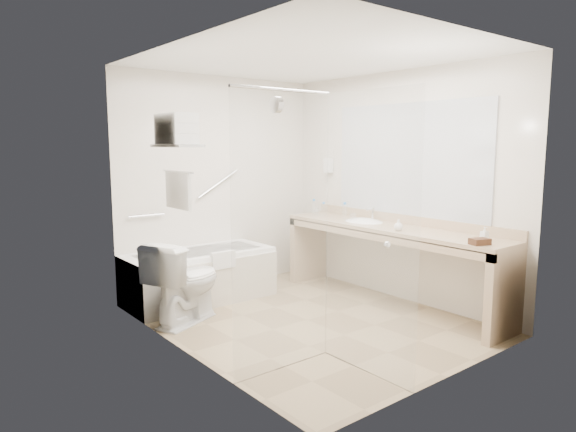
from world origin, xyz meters
TOP-DOWN VIEW (x-y plane):
  - floor at (0.00, 0.00)m, footprint 3.20×3.20m
  - ceiling at (0.00, 0.00)m, footprint 2.60×3.20m
  - wall_back at (0.00, 1.60)m, footprint 2.60×0.10m
  - wall_front at (0.00, -1.60)m, footprint 2.60×0.10m
  - wall_left at (-1.30, 0.00)m, footprint 0.10×3.20m
  - wall_right at (1.30, 0.00)m, footprint 0.10×3.20m
  - bathtub at (-0.50, 1.24)m, footprint 1.60×0.73m
  - grab_bar_short at (-0.95, 1.56)m, footprint 0.40×0.03m
  - grab_bar_long at (-0.05, 1.56)m, footprint 0.53×0.03m
  - shower_enclosure at (-0.63, -0.93)m, footprint 0.96×0.91m
  - towel_shelf at (-1.17, 0.35)m, footprint 0.24×0.55m
  - vanity_counter at (1.02, -0.15)m, footprint 0.55×2.70m
  - sink at (1.05, 0.25)m, footprint 0.40×0.52m
  - faucet at (1.20, 0.25)m, footprint 0.03×0.03m
  - mirror at (1.29, -0.15)m, footprint 0.02×2.00m
  - hairdryer_unit at (1.25, 1.05)m, footprint 0.08×0.10m
  - toilet at (-0.95, 0.70)m, footprint 0.93×0.74m
  - amenity_basket at (0.85, -1.30)m, footprint 0.19×0.16m
  - soap_bottle_a at (1.04, -1.23)m, footprint 0.07×0.13m
  - soap_bottle_b at (0.88, -0.38)m, footprint 0.12×0.13m
  - water_bottle_left at (0.97, 0.83)m, footprint 0.05×0.05m
  - water_bottle_mid at (0.98, 0.48)m, footprint 0.06×0.06m
  - water_bottle_right at (1.05, 1.10)m, footprint 0.06×0.06m
  - drinking_glass_near at (0.99, 0.99)m, footprint 0.08×0.08m
  - drinking_glass_far at (0.95, 0.32)m, footprint 0.08×0.08m

SIDE VIEW (x-z plane):
  - floor at x=0.00m, z-range 0.00..0.00m
  - bathtub at x=-0.50m, z-range -0.02..0.57m
  - toilet at x=-0.95m, z-range 0.00..0.80m
  - vanity_counter at x=1.02m, z-range 0.17..1.12m
  - sink at x=1.05m, z-range 0.75..0.89m
  - amenity_basket at x=0.85m, z-range 0.85..0.90m
  - soap_bottle_a at x=1.04m, z-range 0.85..0.91m
  - drinking_glass_near at x=0.99m, z-range 0.85..0.94m
  - soap_bottle_b at x=0.88m, z-range 0.85..0.94m
  - drinking_glass_far at x=0.95m, z-range 0.85..0.95m
  - faucet at x=1.20m, z-range 0.86..1.00m
  - water_bottle_left at x=0.97m, z-range 0.84..1.02m
  - water_bottle_right at x=1.05m, z-range 0.84..1.03m
  - water_bottle_mid at x=0.98m, z-range 0.84..1.05m
  - grab_bar_short at x=-0.95m, z-range 0.93..0.96m
  - shower_enclosure at x=-0.63m, z-range 0.01..2.12m
  - wall_back at x=0.00m, z-range 0.00..2.50m
  - wall_front at x=0.00m, z-range 0.00..2.50m
  - wall_left at x=-1.30m, z-range 0.00..2.50m
  - wall_right at x=1.30m, z-range 0.00..2.50m
  - grab_bar_long at x=-0.05m, z-range 1.09..1.41m
  - hairdryer_unit at x=1.25m, z-range 1.36..1.54m
  - mirror at x=1.29m, z-range 0.95..2.15m
  - towel_shelf at x=-1.17m, z-range 1.35..2.16m
  - ceiling at x=0.00m, z-range 2.45..2.55m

